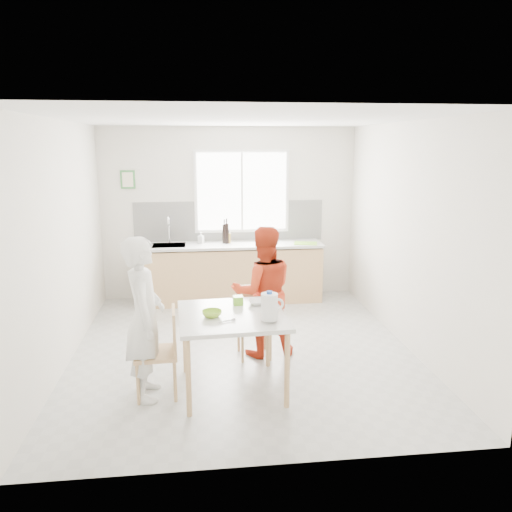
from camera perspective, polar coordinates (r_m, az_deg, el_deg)
The scene contains 21 objects.
ground at distance 6.15m, azimuth -1.53°, elevation -10.61°, with size 4.50×4.50×0.00m, color #B7B7B2.
room_shell at distance 5.71m, azimuth -1.63°, elevation 4.75°, with size 4.50×4.50×4.50m.
window at distance 7.92m, azimuth -1.63°, elevation 7.38°, with size 1.50×0.06×1.30m.
backsplash at distance 7.98m, azimuth -3.05°, elevation 3.97°, with size 3.00×0.02×0.65m, color white.
picture_frame at distance 7.95m, azimuth -14.45°, elevation 8.46°, with size 0.22×0.03×0.28m.
kitchen_counter at distance 7.86m, azimuth -2.87°, elevation -2.18°, with size 2.84×0.64×1.37m.
dining_table at distance 4.98m, azimuth -2.77°, elevation -7.51°, with size 1.09×1.09×0.80m.
chair_left at distance 5.03m, azimuth -10.61°, elevation -10.33°, with size 0.43×0.43×0.88m.
chair_far at distance 5.87m, azimuth -0.31°, elevation -7.06°, with size 0.40×0.40×0.82m.
person_white at distance 4.92m, azimuth -12.61°, elevation -6.99°, with size 0.58×0.38×1.60m, color white.
person_red at distance 5.77m, azimuth 0.83°, elevation -4.11°, with size 0.74×0.58×1.53m, color red.
bowl_green at distance 4.87m, azimuth -5.06°, elevation -6.58°, with size 0.19×0.19×0.06m, color #92C92E.
bowl_white at distance 5.22m, azimuth 0.16°, elevation -5.29°, with size 0.19×0.19×0.05m, color white.
milk_jug at distance 4.69m, azimuth 1.59°, elevation -5.78°, with size 0.22×0.16×0.28m.
green_box at distance 5.21m, azimuth -2.07°, elevation -5.08°, with size 0.10×0.10×0.09m, color #7BD130.
spoon at distance 4.73m, azimuth -3.42°, elevation -7.42°, with size 0.01×0.01×0.16m, color #A5A5AA.
cutting_board at distance 7.78m, azimuth 5.69°, elevation 1.46°, with size 0.35×0.25×0.01m, color #7FCB2F.
wine_bottle_a at distance 7.74m, azimuth -3.36°, elevation 2.60°, with size 0.07×0.07×0.32m, color black.
wine_bottle_b at distance 7.77m, azimuth -3.63°, elevation 2.56°, with size 0.07×0.07×0.30m, color black.
jar_amber at distance 7.77m, azimuth -3.14°, elevation 2.04°, with size 0.06×0.06×0.16m, color olive.
soap_bottle at distance 7.80m, azimuth -6.31°, elevation 2.09°, with size 0.08×0.08×0.18m, color #999999.
Camera 1 is at (-0.50, -5.63, 2.43)m, focal length 35.00 mm.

